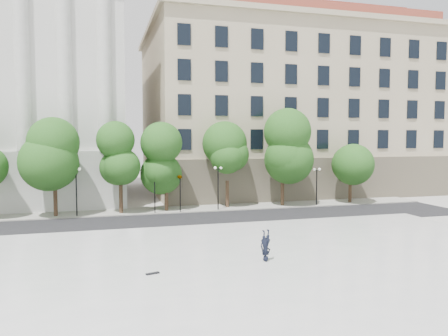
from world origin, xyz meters
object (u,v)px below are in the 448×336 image
at_px(traffic_light_west, 155,177).
at_px(person_lying, 266,257).
at_px(traffic_light_east, 180,174).
at_px(skateboard, 153,273).

height_order(traffic_light_west, person_lying, traffic_light_west).
height_order(traffic_light_west, traffic_light_east, traffic_light_east).
bearing_deg(person_lying, skateboard, 172.01).
bearing_deg(skateboard, traffic_light_west, 67.82).
bearing_deg(skateboard, traffic_light_east, 61.00).
bearing_deg(traffic_light_east, person_lying, -85.72).
relative_size(traffic_light_west, skateboard, 5.97).
xyz_separation_m(traffic_light_west, traffic_light_east, (2.45, -0.00, 0.15)).
relative_size(traffic_light_east, skateboard, 6.16).
bearing_deg(traffic_light_east, skateboard, -103.77).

